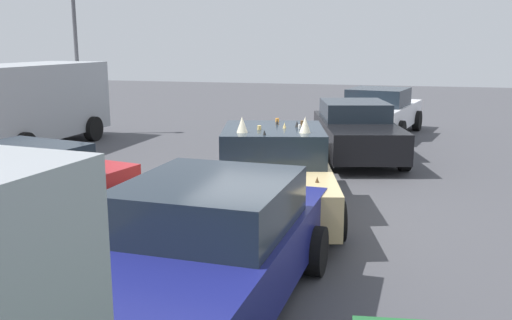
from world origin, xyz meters
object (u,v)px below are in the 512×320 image
Objects in this scene: parked_van_near_right at (28,102)px; parked_sedan_far_left at (380,112)px; art_car_decorated at (273,172)px; lot_lamp_post at (76,46)px; parked_sedan_behind_right at (206,250)px; parked_sedan_far_right at (356,130)px.

parked_van_near_right is 1.15× the size of parked_sedan_far_left.
lot_lamp_post reaches higher than art_car_decorated.
art_car_decorated reaches higher than parked_sedan_behind_right.
lot_lamp_post reaches higher than parked_sedan_behind_right.
lot_lamp_post is (-2.18, 9.23, 2.01)m from parked_sedan_far_left.
parked_sedan_behind_right is (-12.60, 1.30, -0.02)m from parked_sedan_far_left.
parked_sedan_far_right is at bearing -82.75° from parked_van_near_right.
parked_van_near_right is 1.13× the size of lot_lamp_post.
parked_sedan_far_right is at bearing -100.97° from lot_lamp_post.
art_car_decorated is 1.05× the size of parked_sedan_behind_right.
art_car_decorated reaches higher than parked_sedan_far_left.
parked_van_near_right is 1.11× the size of parked_sedan_far_right.
parked_sedan_behind_right is at bearing -142.72° from lot_lamp_post.
art_car_decorated is at bearing -177.58° from parked_sedan_far_left.
lot_lamp_post is at bearing -143.63° from art_car_decorated.
parked_van_near_right is 1.13× the size of parked_sedan_behind_right.
parked_sedan_far_right is at bearing 177.11° from parked_sedan_behind_right.
parked_van_near_right is at bearing -179.63° from lot_lamp_post.
art_car_decorated is 5.07m from parked_sedan_far_right.
parked_van_near_right is at bearing -130.91° from art_car_decorated.
lot_lamp_post reaches higher than parked_sedan_far_left.
parked_van_near_right is at bearing 128.76° from parked_sedan_far_left.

